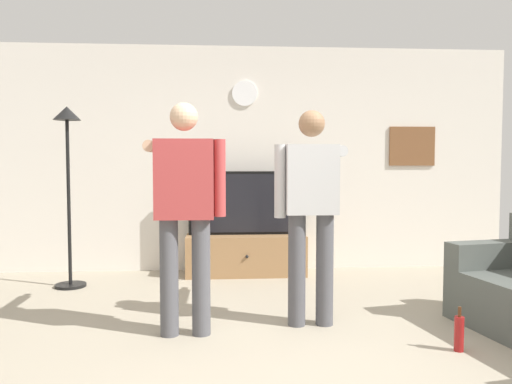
{
  "coord_description": "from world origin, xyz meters",
  "views": [
    {
      "loc": [
        -0.32,
        -3.24,
        1.31
      ],
      "look_at": [
        -0.01,
        1.2,
        1.05
      ],
      "focal_mm": 35.55,
      "sensor_mm": 36.0,
      "label": 1
    }
  ],
  "objects_px": {
    "television": "(246,203)",
    "wall_clock": "(245,93)",
    "floor_lamp": "(68,159)",
    "person_standing_nearer_lamp": "(185,203)",
    "framed_picture": "(412,146)",
    "beverage_bottle": "(459,333)",
    "person_standing_nearer_couch": "(311,204)",
    "tv_stand": "(246,255)"
  },
  "relations": [
    {
      "from": "television",
      "to": "wall_clock",
      "type": "bearing_deg",
      "value": 90.0
    },
    {
      "from": "floor_lamp",
      "to": "person_standing_nearer_lamp",
      "type": "bearing_deg",
      "value": -50.05
    },
    {
      "from": "framed_picture",
      "to": "beverage_bottle",
      "type": "xyz_separation_m",
      "value": [
        -0.71,
        -2.79,
        -1.38
      ]
    },
    {
      "from": "person_standing_nearer_lamp",
      "to": "wall_clock",
      "type": "bearing_deg",
      "value": 76.28
    },
    {
      "from": "framed_picture",
      "to": "floor_lamp",
      "type": "distance_m",
      "value": 4.02
    },
    {
      "from": "television",
      "to": "beverage_bottle",
      "type": "relative_size",
      "value": 4.26
    },
    {
      "from": "television",
      "to": "person_standing_nearer_couch",
      "type": "height_order",
      "value": "person_standing_nearer_couch"
    },
    {
      "from": "wall_clock",
      "to": "person_standing_nearer_couch",
      "type": "height_order",
      "value": "wall_clock"
    },
    {
      "from": "wall_clock",
      "to": "person_standing_nearer_couch",
      "type": "xyz_separation_m",
      "value": [
        0.43,
        -2.13,
        -1.16
      ]
    },
    {
      "from": "framed_picture",
      "to": "television",
      "type": "bearing_deg",
      "value": -173.16
    },
    {
      "from": "beverage_bottle",
      "to": "framed_picture",
      "type": "bearing_deg",
      "value": 75.63
    },
    {
      "from": "person_standing_nearer_lamp",
      "to": "person_standing_nearer_couch",
      "type": "distance_m",
      "value": 1.01
    },
    {
      "from": "person_standing_nearer_couch",
      "to": "beverage_bottle",
      "type": "bearing_deg",
      "value": -34.98
    },
    {
      "from": "television",
      "to": "person_standing_nearer_lamp",
      "type": "height_order",
      "value": "person_standing_nearer_lamp"
    },
    {
      "from": "television",
      "to": "person_standing_nearer_lamp",
      "type": "relative_size",
      "value": 0.76
    },
    {
      "from": "person_standing_nearer_lamp",
      "to": "television",
      "type": "bearing_deg",
      "value": 74.73
    },
    {
      "from": "floor_lamp",
      "to": "person_standing_nearer_lamp",
      "type": "xyz_separation_m",
      "value": [
        1.31,
        -1.57,
        -0.35
      ]
    },
    {
      "from": "television",
      "to": "framed_picture",
      "type": "distance_m",
      "value": 2.19
    },
    {
      "from": "television",
      "to": "framed_picture",
      "type": "relative_size",
      "value": 2.33
    },
    {
      "from": "framed_picture",
      "to": "person_standing_nearer_couch",
      "type": "height_order",
      "value": "framed_picture"
    },
    {
      "from": "wall_clock",
      "to": "framed_picture",
      "type": "height_order",
      "value": "wall_clock"
    },
    {
      "from": "tv_stand",
      "to": "person_standing_nearer_lamp",
      "type": "height_order",
      "value": "person_standing_nearer_lamp"
    },
    {
      "from": "television",
      "to": "wall_clock",
      "type": "height_order",
      "value": "wall_clock"
    },
    {
      "from": "person_standing_nearer_lamp",
      "to": "beverage_bottle",
      "type": "bearing_deg",
      "value": -14.04
    },
    {
      "from": "wall_clock",
      "to": "floor_lamp",
      "type": "xyz_separation_m",
      "value": [
        -1.88,
        -0.74,
        -0.79
      ]
    },
    {
      "from": "television",
      "to": "framed_picture",
      "type": "xyz_separation_m",
      "value": [
        2.07,
        0.25,
        0.67
      ]
    },
    {
      "from": "framed_picture",
      "to": "beverage_bottle",
      "type": "relative_size",
      "value": 1.82
    },
    {
      "from": "tv_stand",
      "to": "wall_clock",
      "type": "bearing_deg",
      "value": 90.0
    },
    {
      "from": "wall_clock",
      "to": "beverage_bottle",
      "type": "height_order",
      "value": "wall_clock"
    },
    {
      "from": "wall_clock",
      "to": "floor_lamp",
      "type": "relative_size",
      "value": 0.16
    },
    {
      "from": "framed_picture",
      "to": "tv_stand",
      "type": "bearing_deg",
      "value": -171.9
    },
    {
      "from": "wall_clock",
      "to": "person_standing_nearer_couch",
      "type": "relative_size",
      "value": 0.17
    },
    {
      "from": "tv_stand",
      "to": "framed_picture",
      "type": "xyz_separation_m",
      "value": [
        2.07,
        0.3,
        1.28
      ]
    },
    {
      "from": "television",
      "to": "floor_lamp",
      "type": "distance_m",
      "value": 2.01
    },
    {
      "from": "framed_picture",
      "to": "wall_clock",
      "type": "bearing_deg",
      "value": -179.86
    },
    {
      "from": "tv_stand",
      "to": "beverage_bottle",
      "type": "bearing_deg",
      "value": -61.45
    },
    {
      "from": "television",
      "to": "beverage_bottle",
      "type": "distance_m",
      "value": 2.97
    },
    {
      "from": "television",
      "to": "wall_clock",
      "type": "xyz_separation_m",
      "value": [
        -0.0,
        0.24,
        1.3
      ]
    },
    {
      "from": "television",
      "to": "person_standing_nearer_lamp",
      "type": "distance_m",
      "value": 2.14
    },
    {
      "from": "floor_lamp",
      "to": "person_standing_nearer_couch",
      "type": "height_order",
      "value": "floor_lamp"
    },
    {
      "from": "beverage_bottle",
      "to": "floor_lamp",
      "type": "bearing_deg",
      "value": 147.65
    },
    {
      "from": "floor_lamp",
      "to": "person_standing_nearer_lamp",
      "type": "relative_size",
      "value": 1.08
    }
  ]
}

